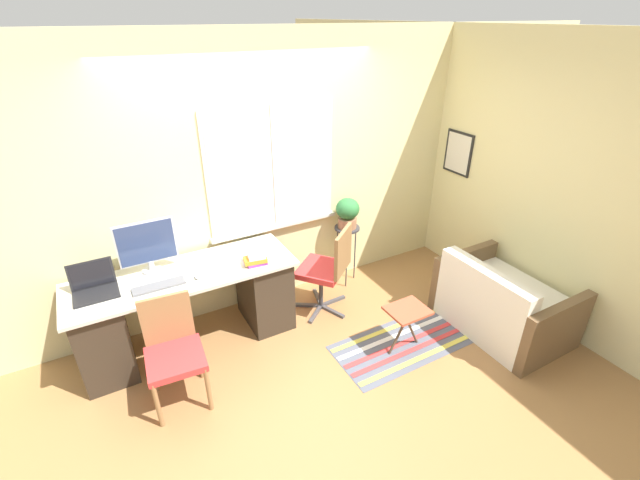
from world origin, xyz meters
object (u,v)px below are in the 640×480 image
at_px(keyboard, 159,286).
at_px(folding_stool, 407,314).
at_px(book_stack, 256,258).
at_px(monitor, 147,245).
at_px(desk_chair_wooden, 173,350).
at_px(plant_stand, 347,234).
at_px(laptop, 95,287).
at_px(couch_loveseat, 501,305).
at_px(office_chair_swivel, 328,268).
at_px(potted_plant, 348,212).
at_px(mouse, 197,277).

distance_m(keyboard, folding_stool, 2.15).
height_order(keyboard, book_stack, book_stack).
xyz_separation_m(monitor, desk_chair_wooden, (-0.03, -0.75, -0.55)).
distance_m(keyboard, desk_chair_wooden, 0.56).
bearing_deg(plant_stand, laptop, -176.33).
xyz_separation_m(keyboard, couch_loveseat, (2.92, -1.13, -0.52)).
bearing_deg(office_chair_swivel, potted_plant, 179.65).
xyz_separation_m(monitor, keyboard, (0.00, -0.29, -0.25)).
xyz_separation_m(laptop, office_chair_swivel, (2.06, -0.20, -0.32)).
distance_m(plant_stand, potted_plant, 0.26).
xyz_separation_m(couch_loveseat, potted_plant, (-0.87, 1.45, 0.61)).
height_order(desk_chair_wooden, couch_loveseat, desk_chair_wooden).
xyz_separation_m(monitor, book_stack, (0.84, -0.33, -0.20)).
bearing_deg(couch_loveseat, mouse, 67.08).
height_order(laptop, keyboard, laptop).
height_order(laptop, mouse, laptop).
xyz_separation_m(monitor, potted_plant, (2.05, 0.03, -0.15)).
xyz_separation_m(monitor, mouse, (0.31, -0.31, -0.24)).
distance_m(monitor, keyboard, 0.38).
bearing_deg(book_stack, office_chair_swivel, -0.43).
distance_m(keyboard, office_chair_swivel, 1.62).
bearing_deg(potted_plant, couch_loveseat, -58.97).
bearing_deg(couch_loveseat, plant_stand, 31.03).
xyz_separation_m(desk_chair_wooden, office_chair_swivel, (1.63, 0.42, 0.03)).
height_order(monitor, desk_chair_wooden, monitor).
bearing_deg(monitor, office_chair_swivel, -11.86).
relative_size(keyboard, potted_plant, 1.24).
bearing_deg(laptop, desk_chair_wooden, -55.26).
bearing_deg(mouse, laptop, 166.52).
height_order(monitor, potted_plant, monitor).
xyz_separation_m(desk_chair_wooden, folding_stool, (1.94, -0.46, -0.08)).
bearing_deg(desk_chair_wooden, couch_loveseat, -8.10).
distance_m(book_stack, plant_stand, 1.28).
height_order(plant_stand, folding_stool, plant_stand).
bearing_deg(desk_chair_wooden, folding_stool, -8.57).
relative_size(laptop, office_chair_swivel, 0.36).
bearing_deg(office_chair_swivel, desk_chair_wooden, -24.87).
distance_m(desk_chair_wooden, couch_loveseat, 3.03).
height_order(office_chair_swivel, plant_stand, office_chair_swivel).
relative_size(desk_chair_wooden, office_chair_swivel, 0.93).
bearing_deg(keyboard, plant_stand, 8.92).
xyz_separation_m(mouse, folding_stool, (1.60, -0.89, -0.40)).
bearing_deg(folding_stool, laptop, 155.58).
xyz_separation_m(office_chair_swivel, plant_stand, (0.45, 0.37, 0.11)).
height_order(monitor, couch_loveseat, monitor).
xyz_separation_m(mouse, potted_plant, (1.74, 0.35, 0.09)).
bearing_deg(plant_stand, keyboard, -171.08).
distance_m(monitor, desk_chair_wooden, 0.93).
relative_size(keyboard, desk_chair_wooden, 0.47).
xyz_separation_m(mouse, book_stack, (0.53, -0.01, 0.04)).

